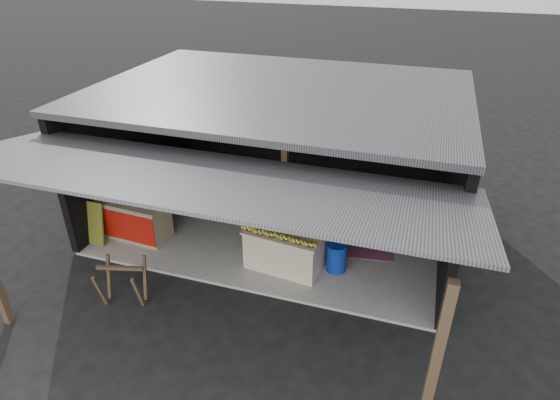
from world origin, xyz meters
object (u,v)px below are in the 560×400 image
(banana_table, at_px, (286,247))
(plastic_chair, at_px, (387,215))
(white_crate, at_px, (302,218))
(neighbor_stall, at_px, (134,216))
(water_barrel, at_px, (336,258))
(sawhorse, at_px, (122,280))

(banana_table, relative_size, plastic_chair, 1.83)
(white_crate, relative_size, plastic_chair, 1.11)
(neighbor_stall, distance_m, plastic_chair, 5.27)
(white_crate, xyz_separation_m, water_barrel, (0.92, -0.87, -0.20))
(white_crate, height_order, sawhorse, white_crate)
(neighbor_stall, bearing_deg, white_crate, 20.23)
(banana_table, distance_m, plastic_chair, 2.34)
(neighbor_stall, relative_size, sawhorse, 1.80)
(banana_table, relative_size, neighbor_stall, 1.02)
(white_crate, bearing_deg, neighbor_stall, -165.97)
(plastic_chair, bearing_deg, white_crate, -166.85)
(banana_table, bearing_deg, plastic_chair, 49.68)
(neighbor_stall, bearing_deg, banana_table, 3.31)
(banana_table, relative_size, white_crate, 1.65)
(plastic_chair, bearing_deg, banana_table, -142.89)
(banana_table, xyz_separation_m, plastic_chair, (1.71, 1.60, 0.09))
(neighbor_stall, height_order, plastic_chair, neighbor_stall)
(sawhorse, height_order, water_barrel, sawhorse)
(white_crate, bearing_deg, sawhorse, -132.76)
(water_barrel, bearing_deg, plastic_chair, 62.60)
(plastic_chair, bearing_deg, neighbor_stall, -168.53)
(sawhorse, bearing_deg, neighbor_stall, 103.19)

